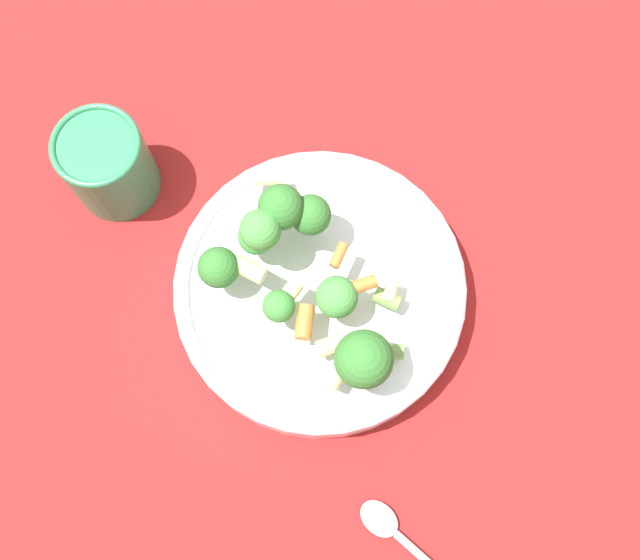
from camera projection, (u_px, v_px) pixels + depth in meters
ground_plane at (320, 297)px, 0.69m from camera, size 3.00×3.00×0.00m
bowl at (320, 290)px, 0.67m from camera, size 0.26×0.26×0.05m
pasta_salad at (305, 275)px, 0.61m from camera, size 0.17×0.21×0.08m
cup at (107, 164)px, 0.68m from camera, size 0.08×0.08×0.09m
spoon at (419, 554)px, 0.63m from camera, size 0.14×0.16×0.01m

